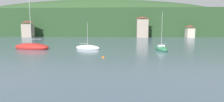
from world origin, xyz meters
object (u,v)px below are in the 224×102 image
object	(u,v)px
sailboat_far_1	(32,47)
sailboat_far_0	(161,49)
shore_building_west	(28,29)
mooring_buoy_near	(103,57)
shore_building_central	(190,31)
sailboat_far_4	(88,48)
shore_building_westcentral	(142,27)

from	to	relation	value
sailboat_far_1	sailboat_far_0	bearing A→B (deg)	-169.96
shore_building_west	sailboat_far_0	world-z (taller)	shore_building_west
shore_building_west	mooring_buoy_near	bearing A→B (deg)	-54.79
shore_building_central	sailboat_far_4	xyz separation A→B (m)	(-41.47, -52.76, -2.76)
sailboat_far_0	shore_building_westcentral	bearing A→B (deg)	-11.22
shore_building_westcentral	shore_building_central	world-z (taller)	shore_building_westcentral
shore_building_westcentral	sailboat_far_1	size ratio (longest dim) A/B	0.86
sailboat_far_4	mooring_buoy_near	bearing A→B (deg)	-52.91
shore_building_central	sailboat_far_4	world-z (taller)	shore_building_central
shore_building_westcentral	sailboat_far_4	world-z (taller)	shore_building_westcentral
shore_building_central	sailboat_far_1	xyz separation A→B (m)	(-53.87, -52.91, -2.64)
shore_building_central	sailboat_far_4	size ratio (longest dim) A/B	1.03
shore_building_west	sailboat_far_0	bearing A→B (deg)	-44.05
sailboat_far_0	sailboat_far_4	size ratio (longest dim) A/B	1.32
shore_building_westcentral	shore_building_central	distance (m)	23.57
shore_building_west	shore_building_westcentral	distance (m)	58.70
shore_building_west	sailboat_far_4	distance (m)	66.80
sailboat_far_0	sailboat_far_4	world-z (taller)	sailboat_far_0
sailboat_far_4	mooring_buoy_near	size ratio (longest dim) A/B	14.42
shore_building_west	mooring_buoy_near	distance (m)	78.45
sailboat_far_1	sailboat_far_4	size ratio (longest dim) A/B	1.99
sailboat_far_0	mooring_buoy_near	xyz separation A→B (m)	(-11.05, -9.62, -0.33)
shore_building_westcentral	mooring_buoy_near	xyz separation A→B (m)	(-13.52, -63.48, -5.09)
shore_building_westcentral	shore_building_west	bearing A→B (deg)	179.48
sailboat_far_1	mooring_buoy_near	xyz separation A→B (m)	(16.88, -11.03, -0.42)
mooring_buoy_near	shore_building_central	bearing A→B (deg)	59.95
shore_building_west	sailboat_far_1	world-z (taller)	sailboat_far_1
sailboat_far_1	sailboat_far_4	world-z (taller)	sailboat_far_1
sailboat_far_0	sailboat_far_1	world-z (taller)	sailboat_far_1
shore_building_central	mooring_buoy_near	distance (m)	73.94
shore_building_central	sailboat_far_1	size ratio (longest dim) A/B	0.52
sailboat_far_0	sailboat_far_1	xyz separation A→B (m)	(-27.93, 1.41, 0.08)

